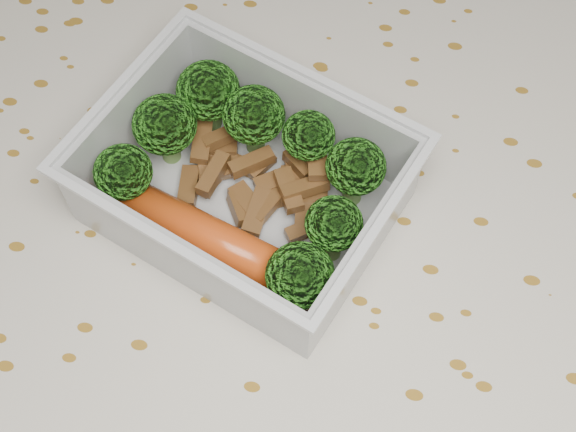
# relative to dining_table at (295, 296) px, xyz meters

# --- Properties ---
(dining_table) EXTENTS (1.40, 0.90, 0.75)m
(dining_table) POSITION_rel_dining_table_xyz_m (0.00, 0.00, 0.00)
(dining_table) COLOR brown
(dining_table) RESTS_ON ground
(tablecloth) EXTENTS (1.46, 0.96, 0.19)m
(tablecloth) POSITION_rel_dining_table_xyz_m (0.00, 0.00, 0.05)
(tablecloth) COLOR beige
(tablecloth) RESTS_ON dining_table
(lunch_container) EXTENTS (0.21, 0.19, 0.06)m
(lunch_container) POSITION_rel_dining_table_xyz_m (-0.03, 0.02, 0.11)
(lunch_container) COLOR silver
(lunch_container) RESTS_ON tablecloth
(broccoli_florets) EXTENTS (0.16, 0.15, 0.05)m
(broccoli_florets) POSITION_rel_dining_table_xyz_m (-0.03, 0.03, 0.13)
(broccoli_florets) COLOR #608C3F
(broccoli_florets) RESTS_ON lunch_container
(meat_pile) EXTENTS (0.10, 0.07, 0.03)m
(meat_pile) POSITION_rel_dining_table_xyz_m (-0.03, 0.03, 0.10)
(meat_pile) COLOR brown
(meat_pile) RESTS_ON lunch_container
(sausage) EXTENTS (0.14, 0.06, 0.02)m
(sausage) POSITION_rel_dining_table_xyz_m (-0.04, -0.02, 0.11)
(sausage) COLOR #C84613
(sausage) RESTS_ON lunch_container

